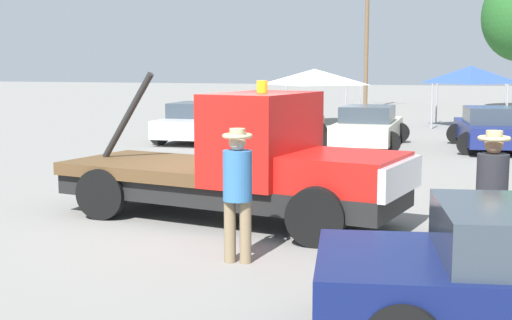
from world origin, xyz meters
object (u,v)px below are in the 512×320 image
(tow_truck, at_px, (247,167))
(traffic_cone, at_px, (404,175))
(utility_pole, at_px, (367,28))
(canopy_tent_blue, at_px, (471,75))
(parked_car_tan, at_px, (278,125))
(parked_car_silver, at_px, (200,122))
(parked_car_cream, at_px, (368,127))
(person_at_hood, at_px, (238,184))
(canopy_tent_white, at_px, (315,77))
(person_near_truck, at_px, (492,190))
(parked_car_navy, at_px, (491,129))

(tow_truck, bearing_deg, traffic_cone, 73.31)
(utility_pole, bearing_deg, canopy_tent_blue, -60.78)
(tow_truck, distance_m, parked_car_tan, 11.66)
(tow_truck, relative_size, parked_car_silver, 1.32)
(tow_truck, height_order, parked_car_cream, tow_truck)
(traffic_cone, bearing_deg, person_at_hood, -102.55)
(traffic_cone, relative_size, utility_pole, 0.06)
(traffic_cone, bearing_deg, canopy_tent_white, 110.02)
(person_at_hood, relative_size, canopy_tent_blue, 0.61)
(person_near_truck, bearing_deg, traffic_cone, 83.39)
(canopy_tent_white, bearing_deg, parked_car_navy, -45.88)
(parked_car_silver, bearing_deg, parked_car_tan, -98.30)
(tow_truck, height_order, parked_car_silver, tow_truck)
(parked_car_tan, distance_m, utility_pole, 20.25)
(canopy_tent_blue, relative_size, traffic_cone, 5.40)
(person_near_truck, height_order, parked_car_navy, person_near_truck)
(parked_car_cream, distance_m, parked_car_navy, 3.77)
(parked_car_cream, xyz_separation_m, canopy_tent_blue, (2.92, 8.69, 1.55))
(parked_car_cream, bearing_deg, traffic_cone, -166.29)
(parked_car_navy, xyz_separation_m, canopy_tent_blue, (-0.82, 8.18, 1.56))
(tow_truck, relative_size, parked_car_navy, 1.36)
(person_at_hood, relative_size, canopy_tent_white, 0.51)
(canopy_tent_blue, xyz_separation_m, utility_pole, (-6.17, 11.03, 2.55))
(person_near_truck, distance_m, parked_car_cream, 13.81)
(person_at_hood, distance_m, utility_pole, 33.99)
(parked_car_silver, relative_size, parked_car_tan, 1.03)
(canopy_tent_white, bearing_deg, canopy_tent_blue, 4.82)
(person_near_truck, xyz_separation_m, canopy_tent_white, (-7.30, 21.45, 1.01))
(canopy_tent_white, distance_m, utility_pole, 11.89)
(parked_car_cream, xyz_separation_m, parked_car_navy, (3.73, 0.51, -0.00))
(parked_car_navy, xyz_separation_m, canopy_tent_white, (-7.39, 7.62, 1.44))
(person_at_hood, xyz_separation_m, parked_car_silver, (-6.29, 14.07, -0.42))
(canopy_tent_blue, bearing_deg, parked_car_navy, -84.29)
(parked_car_tan, xyz_separation_m, traffic_cone, (4.89, -7.07, -0.39))
(tow_truck, bearing_deg, person_near_truck, -15.49)
(person_at_hood, relative_size, parked_car_silver, 0.38)
(parked_car_silver, relative_size, canopy_tent_white, 1.35)
(person_near_truck, height_order, canopy_tent_white, canopy_tent_white)
(parked_car_tan, xyz_separation_m, parked_car_navy, (6.70, 0.62, -0.00))
(parked_car_silver, xyz_separation_m, parked_car_tan, (2.90, -0.31, -0.00))
(parked_car_cream, relative_size, canopy_tent_blue, 1.60)
(parked_car_tan, xyz_separation_m, canopy_tent_white, (-0.69, 8.24, 1.44))
(parked_car_tan, xyz_separation_m, utility_pole, (-0.28, 19.83, 4.10))
(person_at_hood, relative_size, parked_car_cream, 0.38)
(person_at_hood, relative_size, parked_car_tan, 0.39)
(parked_car_navy, relative_size, canopy_tent_white, 1.30)
(person_near_truck, xyz_separation_m, utility_pole, (-6.90, 33.03, 3.68))
(tow_truck, height_order, parked_car_navy, tow_truck)
(parked_car_silver, xyz_separation_m, utility_pole, (2.61, 19.51, 4.10))
(person_at_hood, xyz_separation_m, canopy_tent_white, (-4.09, 22.00, 1.02))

